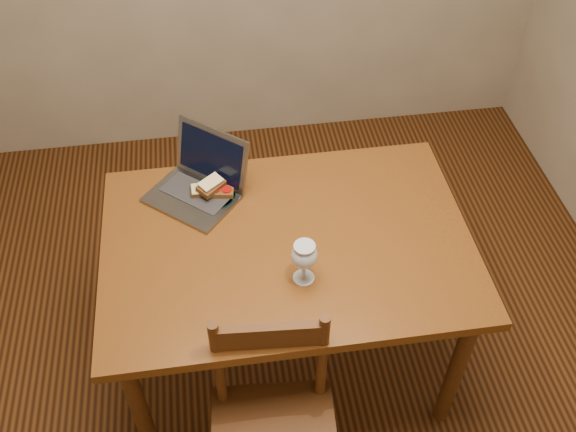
{
  "coord_description": "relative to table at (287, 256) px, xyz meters",
  "views": [
    {
      "loc": [
        -0.21,
        -1.45,
        2.43
      ],
      "look_at": [
        0.02,
        0.09,
        0.8
      ],
      "focal_mm": 40.0,
      "sensor_mm": 36.0,
      "label": 1
    }
  ],
  "objects": [
    {
      "name": "floor",
      "position": [
        -0.0,
        -0.03,
        -0.66
      ],
      "size": [
        3.2,
        3.2,
        0.02
      ],
      "primitive_type": "cube",
      "color": "black",
      "rests_on": "ground"
    },
    {
      "name": "table",
      "position": [
        0.0,
        0.0,
        0.0
      ],
      "size": [
        1.3,
        0.9,
        0.74
      ],
      "color": "#4B200C",
      "rests_on": "floor"
    },
    {
      "name": "chair",
      "position": [
        -0.12,
        -0.55,
        -0.18
      ],
      "size": [
        0.44,
        0.42,
        0.44
      ],
      "rotation": [
        0.0,
        0.0,
        -0.07
      ],
      "color": "#3D200C",
      "rests_on": "floor"
    },
    {
      "name": "plate",
      "position": [
        -0.25,
        0.26,
        0.09
      ],
      "size": [
        0.18,
        0.18,
        0.02
      ],
      "primitive_type": "cylinder",
      "color": "black",
      "rests_on": "table"
    },
    {
      "name": "sandwich_cheese",
      "position": [
        -0.28,
        0.27,
        0.12
      ],
      "size": [
        0.09,
        0.05,
        0.03
      ],
      "primitive_type": null,
      "rotation": [
        0.0,
        0.0,
        -0.01
      ],
      "color": "#381E0C",
      "rests_on": "plate"
    },
    {
      "name": "sandwich_tomato",
      "position": [
        -0.21,
        0.25,
        0.12
      ],
      "size": [
        0.1,
        0.07,
        0.03
      ],
      "primitive_type": null,
      "rotation": [
        0.0,
        0.0,
        -0.17
      ],
      "color": "#381E0C",
      "rests_on": "plate"
    },
    {
      "name": "sandwich_top",
      "position": [
        -0.25,
        0.27,
        0.14
      ],
      "size": [
        0.12,
        0.11,
        0.03
      ],
      "primitive_type": null,
      "rotation": [
        0.0,
        0.0,
        0.75
      ],
      "color": "#381E0C",
      "rests_on": "plate"
    },
    {
      "name": "milk_glass",
      "position": [
        0.03,
        -0.18,
        0.17
      ],
      "size": [
        0.09,
        0.09,
        0.17
      ],
      "primitive_type": null,
      "color": "white",
      "rests_on": "table"
    },
    {
      "name": "laptop",
      "position": [
        -0.28,
        0.3,
        0.15
      ],
      "size": [
        0.43,
        0.42,
        0.23
      ],
      "rotation": [
        0.0,
        0.0,
        -0.71
      ],
      "color": "slate",
      "rests_on": "table"
    }
  ]
}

